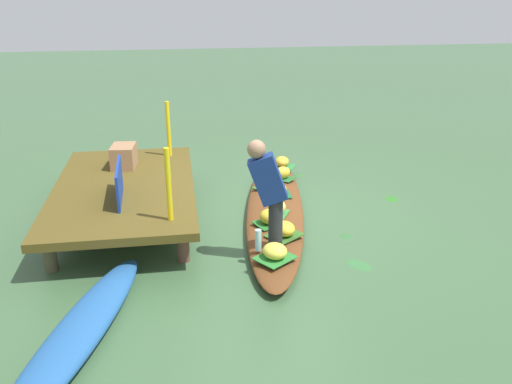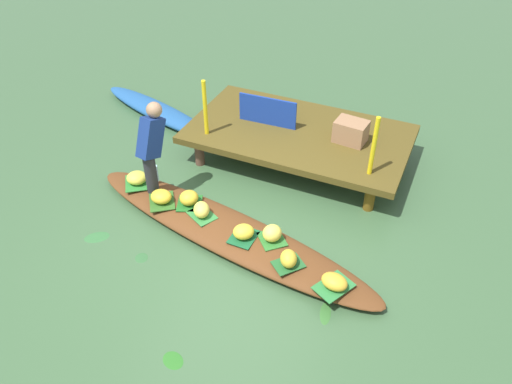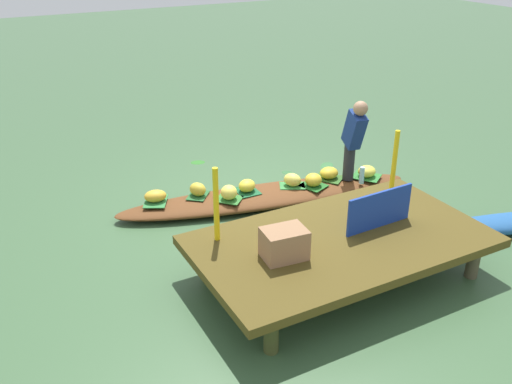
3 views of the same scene
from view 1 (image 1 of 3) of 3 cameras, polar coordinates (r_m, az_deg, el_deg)
canal_water at (r=7.20m, az=2.04°, el=-2.53°), size 40.00×40.00×0.00m
dock_platform at (r=7.14m, az=-14.01°, el=0.29°), size 3.20×1.80×0.48m
vendor_boat at (r=7.16m, az=2.05°, el=-1.87°), size 4.31×1.52×0.18m
moored_boat at (r=5.02m, az=-18.59°, el=-14.18°), size 2.64×1.20×0.19m
leaf_mat_0 at (r=7.39m, az=2.39°, el=-0.30°), size 0.30×0.36×0.01m
banana_bunch_0 at (r=7.36m, az=2.40°, el=0.31°), size 0.34×0.33×0.17m
leaf_mat_1 at (r=8.03m, az=2.90°, el=1.50°), size 0.41×0.42×0.01m
banana_bunch_1 at (r=8.00m, az=2.91°, el=2.11°), size 0.28×0.30×0.18m
leaf_mat_2 at (r=5.74m, az=2.05°, el=-7.10°), size 0.50×0.51×0.01m
banana_bunch_2 at (r=5.70m, az=2.06°, el=-6.38°), size 0.36×0.35×0.16m
leaf_mat_3 at (r=8.57m, az=2.82°, el=2.83°), size 0.45×0.50×0.01m
banana_bunch_3 at (r=8.55m, az=2.83°, el=3.32°), size 0.33×0.27×0.16m
leaf_mat_4 at (r=7.67m, az=1.16°, el=0.55°), size 0.44×0.44×0.01m
banana_bunch_4 at (r=7.64m, az=1.17°, el=1.24°), size 0.28×0.29×0.20m
leaf_mat_5 at (r=6.52m, az=1.47°, el=-3.40°), size 0.42×0.43×0.01m
banana_bunch_5 at (r=6.48m, az=1.47°, el=-2.67°), size 0.33×0.33×0.19m
leaf_mat_6 at (r=6.78m, az=2.25°, el=-2.40°), size 0.44×0.39×0.01m
banana_bunch_6 at (r=6.74m, az=2.26°, el=-1.69°), size 0.30×0.32×0.18m
leaf_mat_7 at (r=6.23m, az=3.07°, el=-4.67°), size 0.49×0.50×0.01m
banana_bunch_7 at (r=6.19m, az=3.09°, el=-3.98°), size 0.29×0.26×0.17m
vendor_person at (r=5.72m, az=1.34°, el=0.48°), size 0.26×0.47×1.23m
water_bottle at (r=5.84m, az=0.24°, el=-5.21°), size 0.07×0.07×0.25m
market_banner at (r=6.58m, az=-14.55°, el=0.99°), size 0.88×0.06×0.43m
railing_post_west at (r=5.81m, az=-9.43°, el=0.78°), size 0.06×0.06×0.83m
railing_post_east at (r=8.11m, az=-9.44°, el=6.74°), size 0.06×0.06×0.83m
produce_crate at (r=7.78m, az=-14.09°, el=3.77°), size 0.47×0.36×0.32m
drifting_plant_0 at (r=6.70m, az=9.64°, el=-4.73°), size 0.23×0.23×0.01m
drifting_plant_1 at (r=7.97m, az=14.44°, el=-0.72°), size 0.28×0.25×0.01m
drifting_plant_2 at (r=8.68m, az=4.32°, el=1.76°), size 0.18×0.33×0.01m
drifting_plant_3 at (r=6.08m, az=11.07°, el=-7.71°), size 0.37×0.35×0.01m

